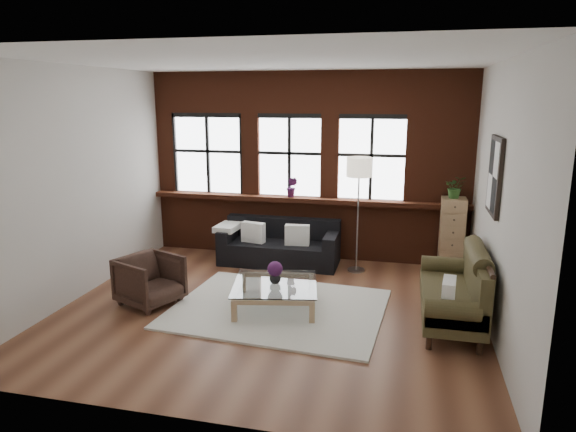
% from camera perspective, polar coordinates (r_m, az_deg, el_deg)
% --- Properties ---
extents(floor, '(5.50, 5.50, 0.00)m').
position_cam_1_polar(floor, '(6.99, -1.95, -10.28)').
color(floor, brown).
rests_on(floor, ground).
extents(ceiling, '(5.50, 5.50, 0.00)m').
position_cam_1_polar(ceiling, '(6.43, -2.18, 16.89)').
color(ceiling, white).
rests_on(ceiling, ground).
extents(wall_back, '(5.50, 0.00, 5.50)m').
position_cam_1_polar(wall_back, '(8.93, 2.15, 5.55)').
color(wall_back, beige).
rests_on(wall_back, ground).
extents(wall_front, '(5.50, 0.00, 5.50)m').
position_cam_1_polar(wall_front, '(4.23, -10.95, -3.29)').
color(wall_front, beige).
rests_on(wall_front, ground).
extents(wall_left, '(0.00, 5.00, 5.00)m').
position_cam_1_polar(wall_left, '(7.71, -22.24, 3.37)').
color(wall_left, beige).
rests_on(wall_left, ground).
extents(wall_right, '(0.00, 5.00, 5.00)m').
position_cam_1_polar(wall_right, '(6.39, 22.49, 1.51)').
color(wall_right, beige).
rests_on(wall_right, ground).
extents(brick_backwall, '(5.50, 0.12, 3.20)m').
position_cam_1_polar(brick_backwall, '(8.87, 2.08, 5.50)').
color(brick_backwall, '#572514').
rests_on(brick_backwall, floor).
extents(sill_ledge, '(5.50, 0.30, 0.08)m').
position_cam_1_polar(sill_ledge, '(8.88, 1.94, 1.84)').
color(sill_ledge, '#572514').
rests_on(sill_ledge, brick_backwall).
extents(window_left, '(1.38, 0.10, 1.50)m').
position_cam_1_polar(window_left, '(9.38, -8.84, 6.69)').
color(window_left, black).
rests_on(window_left, brick_backwall).
extents(window_mid, '(1.38, 0.10, 1.50)m').
position_cam_1_polar(window_mid, '(8.93, 0.20, 6.52)').
color(window_mid, black).
rests_on(window_mid, brick_backwall).
extents(window_right, '(1.38, 0.10, 1.50)m').
position_cam_1_polar(window_right, '(8.72, 9.25, 6.20)').
color(window_right, black).
rests_on(window_right, brick_backwall).
extents(wall_poster, '(0.05, 0.74, 0.94)m').
position_cam_1_polar(wall_poster, '(6.64, 22.02, 4.15)').
color(wall_poster, black).
rests_on(wall_poster, wall_right).
extents(shag_rug, '(2.89, 2.35, 0.03)m').
position_cam_1_polar(shag_rug, '(6.97, -1.09, -10.22)').
color(shag_rug, beige).
rests_on(shag_rug, floor).
extents(dark_sofa, '(1.99, 0.80, 0.72)m').
position_cam_1_polar(dark_sofa, '(8.69, -0.98, -3.03)').
color(dark_sofa, black).
rests_on(dark_sofa, floor).
extents(pillow_a, '(0.42, 0.22, 0.34)m').
position_cam_1_polar(pillow_a, '(8.66, -3.88, -1.82)').
color(pillow_a, white).
rests_on(pillow_a, dark_sofa).
extents(pillow_b, '(0.41, 0.17, 0.34)m').
position_cam_1_polar(pillow_b, '(8.47, 1.03, -2.12)').
color(pillow_b, white).
rests_on(pillow_b, dark_sofa).
extents(vintage_settee, '(0.80, 1.80, 0.96)m').
position_cam_1_polar(vintage_settee, '(6.73, 17.71, -7.47)').
color(vintage_settee, '#3C351B').
rests_on(vintage_settee, floor).
extents(pillow_settee, '(0.18, 0.39, 0.34)m').
position_cam_1_polar(pillow_settee, '(6.17, 17.41, -8.25)').
color(pillow_settee, white).
rests_on(pillow_settee, vintage_settee).
extents(armchair, '(0.96, 0.95, 0.68)m').
position_cam_1_polar(armchair, '(7.28, -15.08, -6.91)').
color(armchair, black).
rests_on(armchair, floor).
extents(coffee_table, '(1.28, 1.28, 0.37)m').
position_cam_1_polar(coffee_table, '(6.95, -1.43, -8.88)').
color(coffee_table, '#A58159').
rests_on(coffee_table, shag_rug).
extents(vase, '(0.18, 0.18, 0.16)m').
position_cam_1_polar(vase, '(6.85, -1.45, -6.85)').
color(vase, '#B2B2B2').
rests_on(vase, coffee_table).
extents(flowers, '(0.20, 0.20, 0.20)m').
position_cam_1_polar(flowers, '(6.81, -1.45, -5.90)').
color(flowers, '#49194A').
rests_on(flowers, vase).
extents(drawer_chest, '(0.38, 0.38, 1.22)m').
position_cam_1_polar(drawer_chest, '(8.61, 17.73, -2.09)').
color(drawer_chest, '#A58159').
rests_on(drawer_chest, floor).
extents(potted_plant_top, '(0.33, 0.29, 0.35)m').
position_cam_1_polar(potted_plant_top, '(8.45, 18.10, 3.07)').
color(potted_plant_top, '#2D5923').
rests_on(potted_plant_top, drawer_chest).
extents(floor_lamp, '(0.40, 0.40, 2.01)m').
position_cam_1_polar(floor_lamp, '(8.23, 7.78, 0.56)').
color(floor_lamp, '#A5A5A8').
rests_on(floor_lamp, floor).
extents(sill_plant, '(0.22, 0.19, 0.35)m').
position_cam_1_polar(sill_plant, '(8.86, 0.44, 3.24)').
color(sill_plant, '#49194A').
rests_on(sill_plant, sill_ledge).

